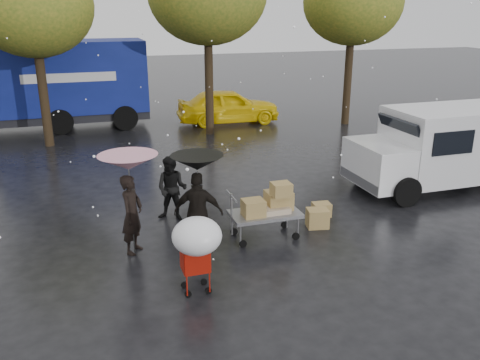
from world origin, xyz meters
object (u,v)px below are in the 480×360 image
object	(u,v)px
vendor_cart	(269,206)
blue_truck	(49,86)
yellow_taxi	(228,106)
person_pink	(132,214)
person_black	(199,213)
shopping_cart	(197,240)
white_van	(445,146)

from	to	relation	value
vendor_cart	blue_truck	bearing A→B (deg)	110.72
vendor_cart	yellow_taxi	xyz separation A→B (m)	(2.46, 11.32, 0.01)
person_pink	person_black	distance (m)	1.33
person_pink	shopping_cart	world-z (taller)	person_pink
person_pink	yellow_taxi	distance (m)	12.34
person_pink	shopping_cart	xyz separation A→B (m)	(0.86, -2.04, 0.24)
vendor_cart	white_van	bearing A→B (deg)	15.80
shopping_cart	white_van	world-z (taller)	white_van
person_pink	person_black	size ratio (longest dim) A/B	0.98
person_pink	shopping_cart	size ratio (longest dim) A/B	1.12
vendor_cart	blue_truck	world-z (taller)	blue_truck
vendor_cart	blue_truck	size ratio (longest dim) A/B	0.18
person_pink	shopping_cart	distance (m)	2.23
blue_truck	yellow_taxi	distance (m)	7.36
person_pink	person_black	bearing A→B (deg)	-74.20
person_black	white_van	distance (m)	7.56
blue_truck	shopping_cart	bearing A→B (deg)	-79.25
person_pink	white_van	size ratio (longest dim) A/B	0.34
yellow_taxi	person_black	bearing A→B (deg)	163.33
yellow_taxi	blue_truck	bearing A→B (deg)	83.29
blue_truck	person_pink	bearing A→B (deg)	-81.37
shopping_cart	white_van	distance (m)	8.51
person_pink	blue_truck	distance (m)	12.50
person_pink	yellow_taxi	xyz separation A→B (m)	(5.32, 11.13, -0.09)
white_van	shopping_cart	bearing A→B (deg)	-155.83
white_van	vendor_cart	bearing A→B (deg)	-164.20
person_black	shopping_cart	world-z (taller)	person_black
person_pink	shopping_cart	bearing A→B (deg)	-125.22
vendor_cart	blue_truck	xyz separation A→B (m)	(-4.73, 12.51, 1.03)
person_black	vendor_cart	bearing A→B (deg)	-152.14
vendor_cart	white_van	xyz separation A→B (m)	(5.76, 1.63, 0.43)
white_van	person_pink	bearing A→B (deg)	-170.51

